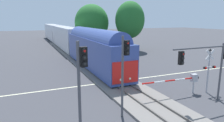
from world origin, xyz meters
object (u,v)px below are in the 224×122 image
object	(u,v)px
commuter_train	(67,37)
oak_far_right	(130,20)
elm_centre_background	(92,23)
traffic_signal_near_right	(209,59)
crossing_signal_mast	(209,66)
traffic_signal_median	(124,64)
crossing_gate_near	(188,79)
traffic_signal_near_left	(82,78)

from	to	relation	value
commuter_train	oak_far_right	bearing A→B (deg)	-29.36
commuter_train	elm_centre_background	world-z (taller)	elm_centre_background
elm_centre_background	oak_far_right	bearing A→B (deg)	-41.50
traffic_signal_near_right	elm_centre_background	bearing A→B (deg)	88.15
commuter_train	crossing_signal_mast	size ratio (longest dim) A/B	14.89
commuter_train	oak_far_right	world-z (taller)	oak_far_right
crossing_signal_mast	traffic_signal_near_right	world-z (taller)	traffic_signal_near_right
commuter_train	traffic_signal_median	xyz separation A→B (m)	(-2.65, -33.64, 1.03)
crossing_gate_near	traffic_signal_near_right	size ratio (longest dim) A/B	1.10
commuter_train	elm_centre_background	distance (m)	6.43
commuter_train	crossing_signal_mast	distance (m)	33.12
traffic_signal_near_right	commuter_train	bearing A→B (deg)	97.45
commuter_train	traffic_signal_near_right	bearing A→B (deg)	-82.55
elm_centre_background	crossing_gate_near	bearing A→B (deg)	-91.79
crossing_signal_mast	elm_centre_background	world-z (taller)	elm_centre_background
traffic_signal_near_right	oak_far_right	size ratio (longest dim) A/B	0.53
crossing_gate_near	elm_centre_background	bearing A→B (deg)	88.21
crossing_gate_near	oak_far_right	world-z (taller)	oak_far_right
commuter_train	crossing_signal_mast	world-z (taller)	commuter_train
commuter_train	traffic_signal_near_left	world-z (taller)	traffic_signal_near_left
commuter_train	crossing_gate_near	bearing A→B (deg)	-81.91
traffic_signal_median	oak_far_right	size ratio (longest dim) A/B	0.54
crossing_gate_near	traffic_signal_near_left	size ratio (longest dim) A/B	1.06
crossing_gate_near	traffic_signal_near_left	xyz separation A→B (m)	(-10.77, -3.90, 2.40)
oak_far_right	elm_centre_background	world-z (taller)	oak_far_right
commuter_train	traffic_signal_near_left	distance (m)	36.51
oak_far_right	commuter_train	bearing A→B (deg)	150.64
traffic_signal_median	oak_far_right	world-z (taller)	oak_far_right
crossing_signal_mast	traffic_signal_near_left	size ratio (longest dim) A/B	0.73
crossing_signal_mast	commuter_train	bearing A→B (deg)	101.35
traffic_signal_near_left	crossing_gate_near	bearing A→B (deg)	19.92
commuter_train	traffic_signal_near_right	distance (m)	34.43
traffic_signal_near_left	elm_centre_background	world-z (taller)	elm_centre_background
crossing_signal_mast	traffic_signal_near_left	xyz separation A→B (m)	(-12.73, -3.49, 1.28)
oak_far_right	crossing_signal_mast	bearing A→B (deg)	-102.20
elm_centre_background	traffic_signal_near_right	bearing A→B (deg)	-91.85
crossing_signal_mast	traffic_signal_median	world-z (taller)	traffic_signal_median
traffic_signal_near_right	traffic_signal_near_left	xyz separation A→B (m)	(-10.68, -1.84, 0.17)
elm_centre_background	traffic_signal_median	bearing A→B (deg)	-104.07
crossing_gate_near	traffic_signal_median	distance (m)	7.75
crossing_signal_mast	traffic_signal_median	size ratio (longest dim) A/B	0.73
crossing_signal_mast	oak_far_right	distance (m)	26.57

